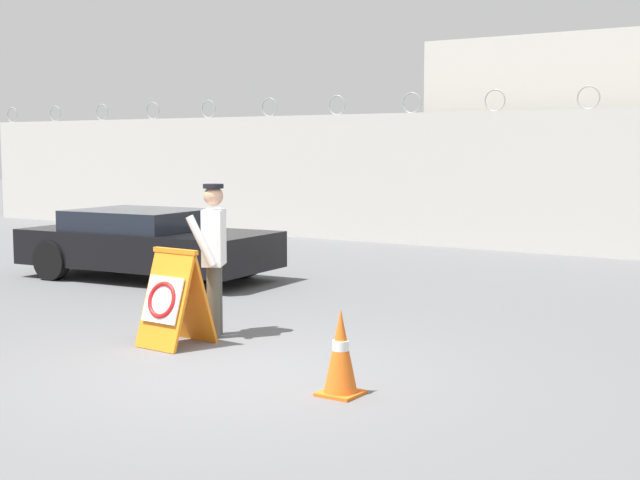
{
  "coord_description": "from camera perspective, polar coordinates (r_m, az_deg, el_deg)",
  "views": [
    {
      "loc": [
        5.34,
        -6.55,
        2.18
      ],
      "look_at": [
        -0.6,
        2.45,
        1.05
      ],
      "focal_mm": 50.0,
      "sensor_mm": 36.0,
      "label": 1
    }
  ],
  "objects": [
    {
      "name": "ground_plane",
      "position": [
        8.73,
        -5.66,
        -8.49
      ],
      "size": [
        90.0,
        90.0,
        0.0
      ],
      "primitive_type": "plane",
      "color": "#5B5B5E"
    },
    {
      "name": "perimeter_wall",
      "position": [
        18.5,
        16.65,
        3.54
      ],
      "size": [
        36.0,
        0.3,
        3.38
      ],
      "color": "beige",
      "rests_on": "ground_plane"
    },
    {
      "name": "barricade_sign",
      "position": [
        9.89,
        -9.38,
        -3.67
      ],
      "size": [
        0.64,
        0.73,
        1.07
      ],
      "rotation": [
        0.0,
        0.0,
        -0.05
      ],
      "color": "orange",
      "rests_on": "ground_plane"
    },
    {
      "name": "security_guard",
      "position": [
        10.24,
        -6.82,
        -0.76
      ],
      "size": [
        0.42,
        0.68,
        1.76
      ],
      "rotation": [
        0.0,
        0.0,
        -1.04
      ],
      "color": "#514C42",
      "rests_on": "ground_plane"
    },
    {
      "name": "traffic_cone_near",
      "position": [
        7.87,
        1.33,
        -7.2
      ],
      "size": [
        0.35,
        0.35,
        0.77
      ],
      "color": "orange",
      "rests_on": "ground_plane"
    },
    {
      "name": "parked_car_front_coupe",
      "position": [
        14.98,
        -11.04,
        -0.19
      ],
      "size": [
        4.37,
        2.23,
        1.14
      ],
      "rotation": [
        0.0,
        0.0,
        0.09
      ],
      "color": "black",
      "rests_on": "ground_plane"
    }
  ]
}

